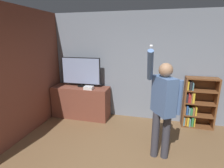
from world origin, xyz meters
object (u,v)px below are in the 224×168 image
television (81,72)px  game_console (89,88)px  bookshelf (196,104)px  person (163,103)px

television → game_console: 0.51m
bookshelf → person: bearing=-120.7°
game_console → person: size_ratio=0.11×
bookshelf → television: bearing=-178.2°
television → bookshelf: size_ratio=0.86×
person → game_console: bearing=-153.4°
game_console → person: person is taller
person → bookshelf: bearing=117.1°
game_console → person: 2.05m
game_console → bookshelf: size_ratio=0.18×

